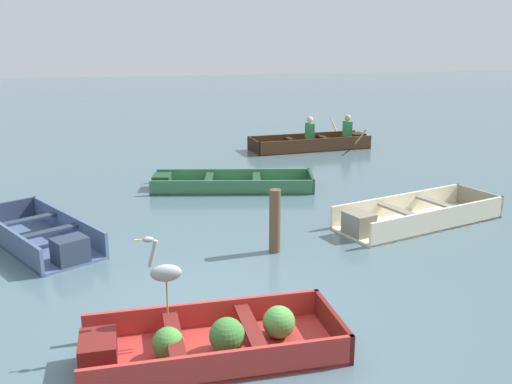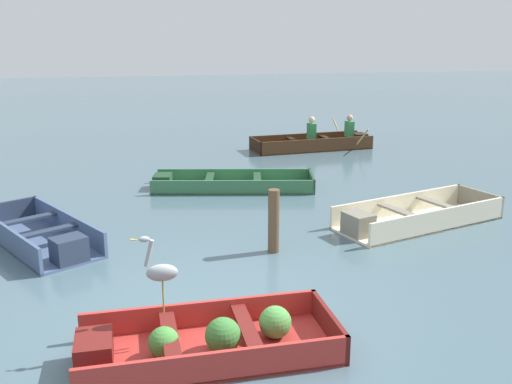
% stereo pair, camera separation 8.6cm
% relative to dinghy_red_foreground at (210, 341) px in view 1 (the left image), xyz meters
% --- Properties ---
extents(ground_plane, '(80.00, 80.00, 0.00)m').
position_rel_dinghy_red_foreground_xyz_m(ground_plane, '(0.09, 0.69, -0.14)').
color(ground_plane, '#47606B').
extents(dinghy_red_foreground, '(2.65, 1.14, 0.41)m').
position_rel_dinghy_red_foreground_xyz_m(dinghy_red_foreground, '(0.00, 0.00, 0.00)').
color(dinghy_red_foreground, '#AD2D28').
rests_on(dinghy_red_foreground, ground).
extents(skiff_green_near_moored, '(3.52, 1.73, 0.30)m').
position_rel_dinghy_red_foreground_xyz_m(skiff_green_near_moored, '(1.26, 6.39, -0.04)').
color(skiff_green_near_moored, '#387047').
rests_on(skiff_green_near_moored, ground).
extents(skiff_cream_mid_moored, '(3.20, 1.88, 0.40)m').
position_rel_dinghy_red_foreground_xyz_m(skiff_cream_mid_moored, '(3.99, 3.32, -0.00)').
color(skiff_cream_mid_moored, beige).
rests_on(skiff_cream_mid_moored, ground).
extents(skiff_slate_blue_far_moored, '(2.18, 2.76, 0.40)m').
position_rel_dinghy_red_foreground_xyz_m(skiff_slate_blue_far_moored, '(-2.10, 3.63, 0.00)').
color(skiff_slate_blue_far_moored, '#475B7F').
rests_on(skiff_slate_blue_far_moored, ground).
extents(rowboat_dark_varnish_with_crew, '(3.47, 2.26, 0.93)m').
position_rel_dinghy_red_foreground_xyz_m(rowboat_dark_varnish_with_crew, '(4.51, 10.11, 0.05)').
color(rowboat_dark_varnish_with_crew, '#4C2D19').
rests_on(rowboat_dark_varnish_with_crew, ground).
extents(heron_on_dinghy, '(0.45, 0.15, 0.84)m').
position_rel_dinghy_red_foreground_xyz_m(heron_on_dinghy, '(-0.42, 0.21, 0.73)').
color(heron_on_dinghy, olive).
rests_on(heron_on_dinghy, dinghy_red_foreground).
extents(mooring_post, '(0.17, 0.17, 0.97)m').
position_rel_dinghy_red_foreground_xyz_m(mooring_post, '(1.36, 2.62, 0.34)').
color(mooring_post, brown).
rests_on(mooring_post, ground).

